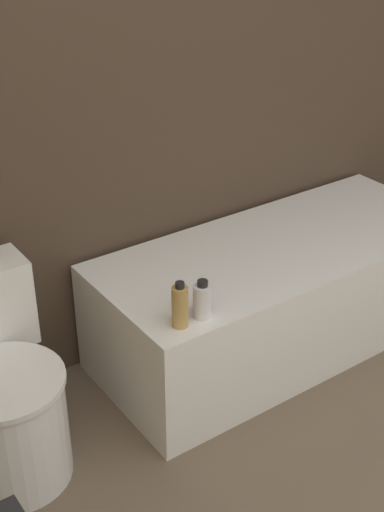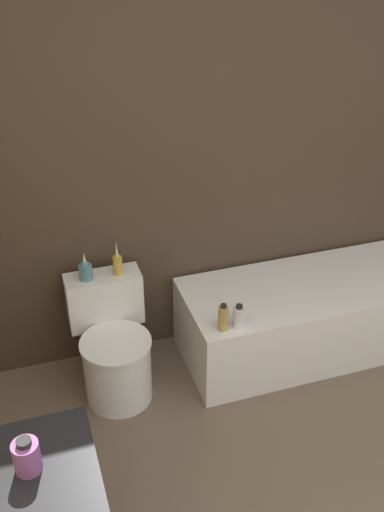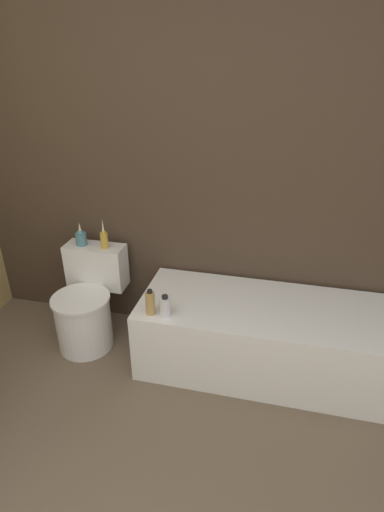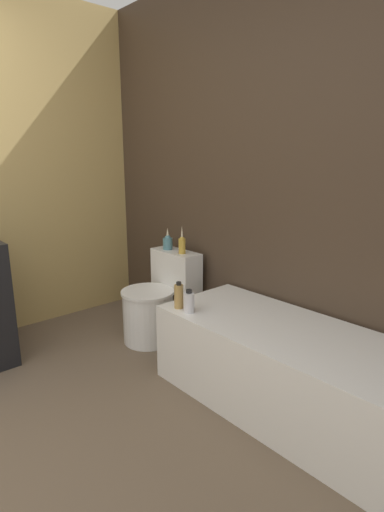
% 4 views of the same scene
% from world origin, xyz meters
% --- Properties ---
extents(wall_back_tiled, '(6.40, 0.06, 2.60)m').
position_xyz_m(wall_back_tiled, '(0.00, 2.31, 1.30)').
color(wall_back_tiled, '#423326').
rests_on(wall_back_tiled, ground_plane).
extents(bathtub, '(1.58, 0.66, 0.48)m').
position_xyz_m(bathtub, '(0.72, 1.93, 0.24)').
color(bathtub, white).
rests_on(bathtub, ground).
extents(shampoo_bottle_tall, '(0.06, 0.06, 0.17)m').
position_xyz_m(shampoo_bottle_tall, '(0.05, 1.69, 0.56)').
color(shampoo_bottle_tall, tan).
rests_on(shampoo_bottle_tall, bathtub).
extents(shampoo_bottle_short, '(0.07, 0.07, 0.14)m').
position_xyz_m(shampoo_bottle_short, '(0.14, 1.69, 0.55)').
color(shampoo_bottle_short, silver).
rests_on(shampoo_bottle_short, bathtub).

